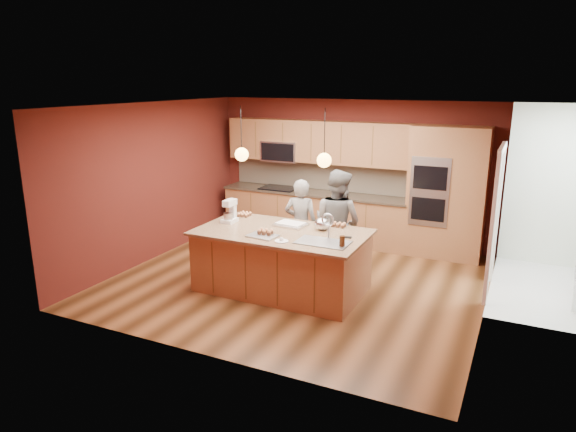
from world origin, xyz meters
The scene contains 24 objects.
floor centered at (0.00, 0.00, 0.00)m, with size 5.50×5.50×0.00m, color #402511.
ceiling centered at (0.00, 0.00, 2.70)m, with size 5.50×5.50×0.00m, color white.
wall_back centered at (0.00, 2.50, 1.35)m, with size 5.50×5.50×0.00m, color #531B15.
wall_front centered at (0.00, -2.50, 1.35)m, with size 5.50×5.50×0.00m, color #531B15.
wall_left centered at (-2.75, 0.00, 1.35)m, with size 5.00×5.00×0.00m, color #531B15.
wall_right centered at (2.75, 0.00, 1.35)m, with size 5.00×5.00×0.00m, color #531B15.
cabinet_run centered at (-0.68, 2.25, 0.98)m, with size 3.74×0.64×2.30m.
oven_column centered at (1.85, 2.19, 1.15)m, with size 1.30×0.62×2.30m.
doorway_trim centered at (2.73, 0.80, 1.05)m, with size 0.08×1.11×2.20m, color white, non-canonical shape.
pendant_left centered at (-0.73, -0.41, 2.00)m, with size 0.20×0.20×0.80m.
pendant_right centered at (0.57, -0.41, 2.00)m, with size 0.20×0.20×0.80m.
island centered at (-0.06, -0.41, 0.47)m, with size 2.49×1.39×1.29m.
person_left centered at (-0.19, 0.54, 0.76)m, with size 0.55×0.36×1.51m, color black.
person_right centered at (0.44, 0.54, 0.86)m, with size 0.83×0.65×1.72m, color slate.
stand_mixer centered at (-1.02, -0.31, 1.07)m, with size 0.19×0.27×0.36m.
sheet_cake centered at (-0.08, -0.09, 0.94)m, with size 0.49×0.39×0.05m.
cooling_rack centered at (-0.21, -0.77, 0.93)m, with size 0.41×0.29×0.02m, color #AFB2B6.
mixing_bowl centered at (0.43, -0.10, 1.01)m, with size 0.23×0.23×0.19m, color silver.
plate centered at (0.14, -0.86, 0.92)m, with size 0.19×0.19×0.01m, color white.
tumbler centered at (0.96, -0.72, 0.99)m, with size 0.08×0.08×0.15m, color #3E200D.
phone centered at (0.88, -0.30, 0.92)m, with size 0.14×0.08×0.01m, color black.
cupcakes_left centered at (-1.00, 0.10, 0.95)m, with size 0.21×0.21×0.06m, color tan, non-canonical shape.
cupcakes_rack centered at (-0.20, -0.69, 0.97)m, with size 0.24×0.16×0.07m, color tan, non-canonical shape.
cupcakes_right centered at (0.60, 0.16, 0.95)m, with size 0.23×0.15×0.07m, color tan, non-canonical shape.
Camera 1 is at (3.08, -6.86, 3.07)m, focal length 32.00 mm.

